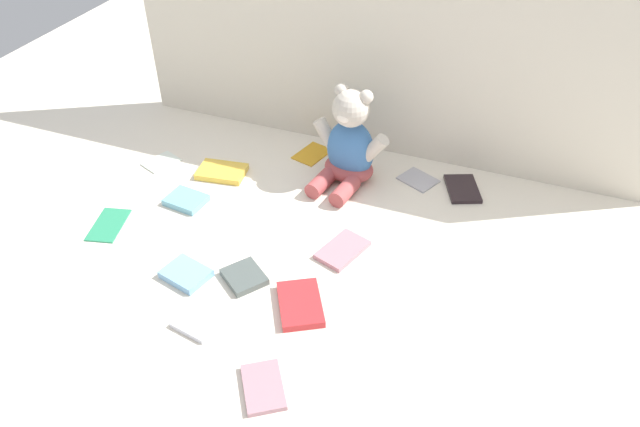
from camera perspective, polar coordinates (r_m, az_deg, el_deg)
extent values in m
plane|color=silver|center=(1.60, 1.68, -0.79)|extent=(3.20, 3.20, 0.00)
cube|color=beige|center=(1.75, 6.42, 15.38)|extent=(1.57, 0.03, 0.66)
ellipsoid|color=#3F72B2|center=(1.72, 2.90, 6.04)|extent=(0.16, 0.13, 0.18)
ellipsoid|color=#B24C4C|center=(1.74, 2.75, 4.33)|extent=(0.16, 0.14, 0.06)
sphere|color=beige|center=(1.64, 2.96, 9.92)|extent=(0.12, 0.12, 0.10)
ellipsoid|color=white|center=(1.62, 2.30, 9.12)|extent=(0.05, 0.04, 0.03)
sphere|color=beige|center=(1.65, 2.06, 11.57)|extent=(0.04, 0.04, 0.04)
sphere|color=beige|center=(1.62, 4.33, 10.95)|extent=(0.04, 0.04, 0.04)
cylinder|color=beige|center=(1.72, 0.62, 7.55)|extent=(0.09, 0.05, 0.10)
cylinder|color=beige|center=(1.67, 5.15, 6.15)|extent=(0.09, 0.05, 0.10)
cylinder|color=#B24C4C|center=(1.70, 0.09, 2.92)|extent=(0.06, 0.11, 0.05)
cylinder|color=#B24C4C|center=(1.67, 2.37, 2.13)|extent=(0.06, 0.11, 0.05)
cube|color=#71B5CB|center=(1.70, -12.56, 1.24)|extent=(0.11, 0.09, 0.02)
cube|color=#7DB6E3|center=(1.47, -12.57, -5.61)|extent=(0.12, 0.11, 0.02)
cube|color=#A5A3AC|center=(1.77, 9.29, 3.24)|extent=(0.12, 0.11, 0.01)
cube|color=red|center=(1.37, -1.88, -8.59)|extent=(0.15, 0.17, 0.02)
cube|color=#2E9264|center=(1.68, -19.41, -0.97)|extent=(0.11, 0.15, 0.01)
cube|color=#AD7A86|center=(1.24, -5.39, -16.06)|extent=(0.13, 0.14, 0.01)
cube|color=#BD7C88|center=(1.51, 2.15, -3.46)|extent=(0.12, 0.15, 0.01)
cube|color=silver|center=(1.88, -14.84, 4.78)|extent=(0.10, 0.12, 0.01)
cube|color=black|center=(1.75, 13.35, 2.29)|extent=(0.13, 0.15, 0.01)
cube|color=yellow|center=(1.79, -9.28, 3.93)|extent=(0.15, 0.11, 0.02)
cube|color=orange|center=(1.86, -0.75, 5.72)|extent=(0.11, 0.13, 0.01)
cube|color=white|center=(1.37, -11.07, -9.63)|extent=(0.11, 0.13, 0.01)
cube|color=#4F5956|center=(1.44, -7.19, -5.97)|extent=(0.13, 0.13, 0.02)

